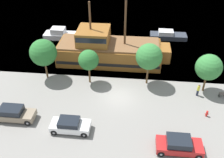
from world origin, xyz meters
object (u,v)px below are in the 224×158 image
(pirate_ship, at_px, (108,50))
(parked_car_curb_front, at_px, (179,145))
(parked_car_curb_rear, at_px, (70,125))
(parked_car_curb_mid, at_px, (13,114))
(moored_boat_outer, at_px, (60,34))
(fire_hydrant, at_px, (207,113))
(pedestrian_walking_near, at_px, (198,90))
(moored_boat_dockside, at_px, (168,35))

(pirate_ship, bearing_deg, parked_car_curb_front, -61.68)
(parked_car_curb_rear, bearing_deg, parked_car_curb_mid, 171.16)
(moored_boat_outer, relative_size, fire_hydrant, 7.49)
(parked_car_curb_mid, bearing_deg, parked_car_curb_rear, -8.84)
(moored_boat_outer, bearing_deg, pedestrian_walking_near, -33.60)
(parked_car_curb_rear, xyz_separation_m, fire_hydrant, (14.44, 3.56, -0.31))
(pirate_ship, height_order, moored_boat_dockside, pirate_ship)
(pirate_ship, distance_m, parked_car_curb_front, 17.91)
(moored_boat_dockside, distance_m, fire_hydrant, 19.36)
(moored_boat_outer, height_order, parked_car_curb_front, moored_boat_outer)
(moored_boat_outer, distance_m, parked_car_curb_rear, 22.12)
(parked_car_curb_mid, distance_m, parked_car_curb_rear, 6.60)
(parked_car_curb_mid, distance_m, pedestrian_walking_near, 21.48)
(moored_boat_dockside, relative_size, pedestrian_walking_near, 3.76)
(parked_car_curb_front, bearing_deg, pedestrian_walking_near, 69.32)
(fire_hydrant, bearing_deg, parked_car_curb_front, -125.93)
(fire_hydrant, xyz_separation_m, pedestrian_walking_near, (-0.39, 3.62, 0.42))
(moored_boat_outer, xyz_separation_m, parked_car_curb_mid, (0.29, -20.04, 0.11))
(moored_boat_outer, bearing_deg, parked_car_curb_front, -52.04)
(moored_boat_dockside, bearing_deg, moored_boat_outer, -174.81)
(pirate_ship, xyz_separation_m, moored_boat_dockside, (9.40, 8.49, -1.29))
(parked_car_curb_mid, relative_size, pedestrian_walking_near, 2.80)
(parked_car_curb_rear, bearing_deg, pedestrian_walking_near, 27.08)
(pirate_ship, distance_m, parked_car_curb_rear, 14.47)
(moored_boat_outer, bearing_deg, parked_car_curb_mid, -89.17)
(parked_car_curb_front, relative_size, parked_car_curb_rear, 1.07)
(pedestrian_walking_near, bearing_deg, fire_hydrant, -83.89)
(moored_boat_outer, xyz_separation_m, pedestrian_walking_near, (20.86, -13.86, 0.16))
(moored_boat_outer, height_order, parked_car_curb_mid, moored_boat_outer)
(fire_hydrant, distance_m, pedestrian_walking_near, 3.67)
(pirate_ship, relative_size, fire_hydrant, 21.02)
(parked_car_curb_rear, bearing_deg, pirate_ship, 80.83)
(moored_boat_dockside, distance_m, parked_car_curb_mid, 28.35)
(pirate_ship, xyz_separation_m, parked_car_curb_mid, (-8.82, -13.23, -1.05))
(moored_boat_dockside, height_order, pedestrian_walking_near, pedestrian_walking_near)
(parked_car_curb_mid, xyz_separation_m, fire_hydrant, (20.96, 2.55, -0.37))
(parked_car_curb_front, bearing_deg, parked_car_curb_rear, 172.12)
(moored_boat_outer, xyz_separation_m, parked_car_curb_front, (17.59, -22.54, 0.09))
(fire_hydrant, bearing_deg, parked_car_curb_rear, -166.14)
(pirate_ship, distance_m, parked_car_curb_mid, 15.93)
(moored_boat_outer, xyz_separation_m, parked_car_curb_rear, (6.81, -21.05, 0.05))
(pedestrian_walking_near, bearing_deg, parked_car_curb_front, -110.68)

